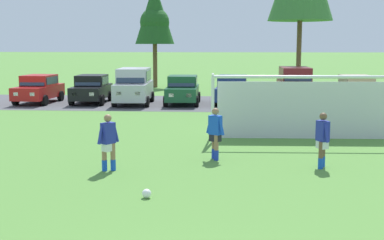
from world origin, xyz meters
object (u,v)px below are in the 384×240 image
soccer_goal (309,106)px  parked_car_slot_center_left (134,86)px  player_striker_near (322,140)px  player_midfield_center (108,143)px  parked_car_slot_center_right (232,90)px  parked_car_slot_far_right (357,89)px  parked_car_slot_center (183,90)px  player_defender_far (215,134)px  parked_car_slot_left (92,89)px  parked_car_slot_far_left (39,89)px  soccer_ball (147,194)px  parked_car_slot_right (295,84)px

soccer_goal → parked_car_slot_center_left: soccer_goal is taller
soccer_goal → player_striker_near: 4.59m
player_midfield_center → parked_car_slot_center_right: parked_car_slot_center_right is taller
parked_car_slot_far_right → parked_car_slot_center: bearing=-173.7°
player_midfield_center → player_defender_far: 3.46m
parked_car_slot_center → soccer_goal: bearing=-62.4°
player_midfield_center → parked_car_slot_center_left: parked_car_slot_center_left is taller
parked_car_slot_center_right → parked_car_slot_left: bearing=-179.8°
soccer_goal → parked_car_slot_far_left: 18.51m
player_striker_near → parked_car_slot_far_left: parked_car_slot_far_left is taller
parked_car_slot_center_left → parked_car_slot_far_right: (13.49, 1.35, -0.24)m
soccer_goal → parked_car_slot_center_left: size_ratio=1.60×
parked_car_slot_left → player_striker_near: bearing=-54.9°
parked_car_slot_left → parked_car_slot_center_right: bearing=0.2°
parked_car_slot_left → parked_car_slot_center_left: parked_car_slot_center_left is taller
parked_car_slot_center_left → parked_car_slot_center: bearing=3.6°
soccer_goal → parked_car_slot_center: (-5.87, 11.22, -0.42)m
soccer_ball → parked_car_slot_center_left: 19.39m
player_midfield_center → parked_car_slot_center: bearing=88.0°
parked_car_slot_left → parked_car_slot_center_right: same height
parked_car_slot_far_left → parked_car_slot_center_left: size_ratio=0.91×
parked_car_slot_right → parked_car_slot_far_right: 3.72m
parked_car_slot_center_left → parked_car_slot_center_right: size_ratio=1.09×
parked_car_slot_center_right → soccer_ball: bearing=-96.0°
soccer_ball → parked_car_slot_center_right: (2.04, 19.39, 0.77)m
parked_car_slot_far_left → parked_car_slot_center_left: 5.95m
soccer_goal → parked_car_slot_center_right: soccer_goal is taller
player_midfield_center → parked_car_slot_left: 17.55m
player_defender_far → parked_car_slot_far_left: 18.67m
soccer_goal → parked_car_slot_far_right: bearing=69.3°
player_striker_near → parked_car_slot_far_right: (4.96, 16.93, 0.05)m
parked_car_slot_far_left → soccer_goal: bearing=-37.1°
soccer_goal → player_striker_near: bearing=-93.5°
player_defender_far → parked_car_slot_far_right: size_ratio=0.38×
soccer_goal → parked_car_slot_left: soccer_goal is taller
player_defender_far → parked_car_slot_left: size_ratio=0.39×
player_striker_near → parked_car_slot_left: size_ratio=0.39×
soccer_goal → parked_car_slot_center_left: 14.12m
parked_car_slot_left → parked_car_slot_center_right: size_ratio=0.99×
parked_car_slot_left → parked_car_slot_center_right: 8.62m
soccer_ball → parked_car_slot_center_left: bearing=101.5°
parked_car_slot_center_left → player_defender_far: bearing=-70.0°
parked_car_slot_center_left → parked_car_slot_right: bearing=12.0°
soccer_goal → parked_car_slot_far_left: bearing=142.9°
soccer_ball → player_striker_near: bearing=36.1°
parked_car_slot_right → soccer_goal: bearing=-94.5°
player_striker_near → player_midfield_center: (-6.17, -0.83, 0.00)m
parked_car_slot_far_left → parked_car_slot_left: same height
player_midfield_center → parked_car_slot_far_left: 18.52m
parked_car_slot_far_left → player_striker_near: bearing=-47.4°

